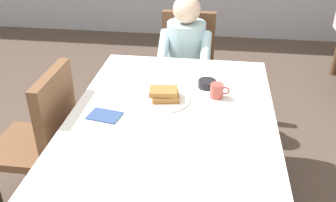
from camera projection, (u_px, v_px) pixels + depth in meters
dining_table_main at (172, 126)px, 2.07m from camera, size 1.12×1.52×0.74m
chair_diner at (187, 62)px, 3.14m from camera, size 0.44×0.45×0.93m
diner_person at (185, 54)px, 2.94m from camera, size 0.40×0.43×1.12m
chair_left_side at (44, 134)px, 2.22m from camera, size 0.45×0.44×0.93m
plate_breakfast at (165, 100)px, 2.14m from camera, size 0.28×0.28×0.02m
breakfast_stack at (165, 94)px, 2.12m from camera, size 0.18×0.16×0.06m
cup_coffee at (217, 91)px, 2.16m from camera, size 0.11×0.08×0.08m
bowl_butter at (207, 84)px, 2.28m from camera, size 0.11×0.11×0.04m
fork_left_of_plate at (132, 100)px, 2.15m from camera, size 0.03×0.18×0.00m
knife_right_of_plate at (198, 105)px, 2.10m from camera, size 0.03×0.20×0.00m
spoon_near_edge at (162, 137)px, 1.83m from camera, size 0.15×0.01×0.00m
napkin_folded at (105, 116)px, 2.00m from camera, size 0.19×0.15×0.01m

